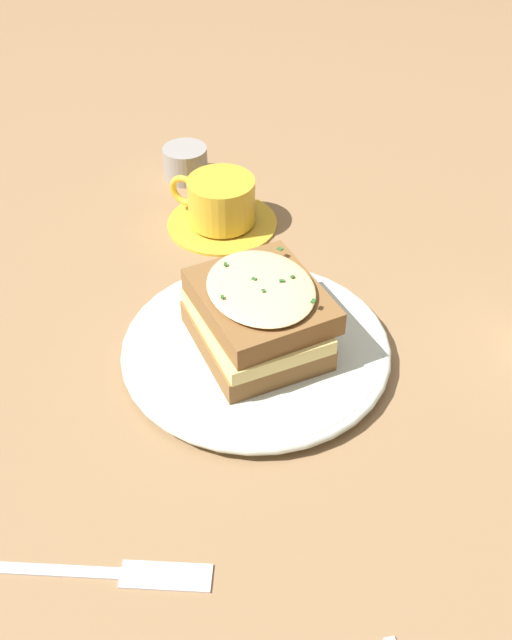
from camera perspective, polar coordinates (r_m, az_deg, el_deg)
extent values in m
plane|color=olive|center=(0.72, 1.19, -2.15)|extent=(2.40, 2.40, 0.00)
cylinder|color=silver|center=(0.71, 0.00, -2.31)|extent=(0.24, 0.24, 0.02)
torus|color=silver|center=(0.71, 0.00, -2.12)|extent=(0.25, 0.25, 0.01)
cube|color=brown|center=(0.70, 0.00, -1.13)|extent=(0.16, 0.16, 0.02)
cube|color=#EAD17A|center=(0.68, 0.00, 0.02)|extent=(0.16, 0.16, 0.01)
cube|color=brown|center=(0.67, 0.36, 1.47)|extent=(0.16, 0.16, 0.02)
ellipsoid|color=beige|center=(0.66, 0.37, 2.51)|extent=(0.15, 0.15, 0.01)
cube|color=#2D6028|center=(0.70, 1.85, 5.44)|extent=(0.00, 0.01, 0.00)
cube|color=#2D6028|center=(0.68, -2.54, 4.05)|extent=(0.01, 0.00, 0.00)
cube|color=#2D6028|center=(0.67, 2.79, 3.33)|extent=(0.00, 0.00, 0.00)
cube|color=#2D6028|center=(0.67, 2.10, 3.19)|extent=(0.01, 0.01, 0.00)
cube|color=#2D6028|center=(0.67, -0.14, 3.17)|extent=(0.00, 0.00, 0.00)
cube|color=#2D6028|center=(0.65, -2.59, 1.79)|extent=(0.01, 0.00, 0.00)
cube|color=#2D6028|center=(0.64, 4.40, 1.44)|extent=(0.01, 0.00, 0.00)
cube|color=#2D6028|center=(0.65, 0.35, 2.32)|extent=(0.01, 0.01, 0.00)
cylinder|color=gold|center=(0.89, -2.59, 7.47)|extent=(0.13, 0.13, 0.01)
cylinder|color=gold|center=(0.87, -2.65, 9.08)|extent=(0.08, 0.08, 0.05)
cylinder|color=#381E0F|center=(0.86, -2.69, 10.20)|extent=(0.06, 0.06, 0.00)
torus|color=gold|center=(0.89, -5.47, 9.79)|extent=(0.01, 0.04, 0.04)
cube|color=silver|center=(0.60, -15.66, -17.83)|extent=(0.05, 0.10, 0.00)
cube|color=silver|center=(0.58, -6.87, -18.76)|extent=(0.05, 0.07, 0.00)
cube|color=#333335|center=(0.58, -5.77, -18.32)|extent=(0.02, 0.04, 0.00)
cube|color=#333335|center=(0.57, -5.84, -18.79)|extent=(0.02, 0.04, 0.00)
cube|color=#333335|center=(0.57, -5.92, -19.27)|extent=(0.02, 0.04, 0.00)
cylinder|color=gray|center=(0.97, -5.39, 11.83)|extent=(0.06, 0.06, 0.04)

